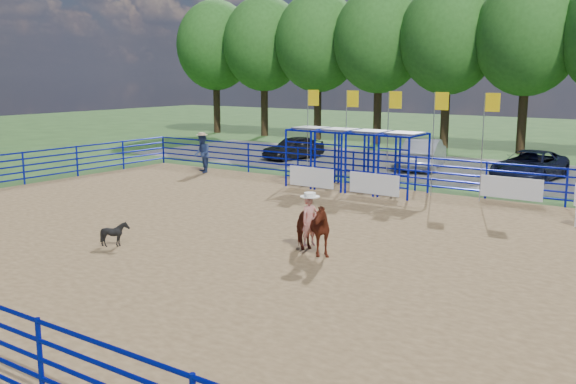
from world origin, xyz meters
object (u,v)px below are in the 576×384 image
object	(u,v)px
car_c	(530,166)
spectator_cowboy	(202,153)
car_a	(293,147)
calf	(115,234)
car_b	(424,153)
horse_and_rider	(310,223)

from	to	relation	value
car_c	spectator_cowboy	bearing A→B (deg)	-148.54
spectator_cowboy	car_c	xyz separation A→B (m)	(14.07, 6.89, -0.30)
car_a	calf	bearing A→B (deg)	-57.10
car_b	horse_and_rider	bearing A→B (deg)	89.02
car_a	car_b	size ratio (longest dim) A/B	0.81
spectator_cowboy	car_b	bearing A→B (deg)	42.21
spectator_cowboy	horse_and_rider	bearing A→B (deg)	-36.77
horse_and_rider	car_b	xyz separation A→B (m)	(-3.88, 17.00, -0.08)
calf	horse_and_rider	bearing A→B (deg)	-59.43
calf	car_c	distance (m)	19.88
calf	spectator_cowboy	size ratio (longest dim) A/B	0.37
car_c	calf	bearing A→B (deg)	-104.27
car_a	car_c	world-z (taller)	car_c
horse_and_rider	car_b	size ratio (longest dim) A/B	0.50
horse_and_rider	spectator_cowboy	distance (m)	15.48
car_a	spectator_cowboy	bearing A→B (deg)	-82.61
calf	car_b	size ratio (longest dim) A/B	0.15
spectator_cowboy	car_a	size ratio (longest dim) A/B	0.50
calf	car_c	bearing A→B (deg)	-16.13
horse_and_rider	car_a	xyz separation A→B (m)	(-11.66, 16.26, -0.20)
car_b	car_c	size ratio (longest dim) A/B	0.96
horse_and_rider	car_a	world-z (taller)	horse_and_rider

